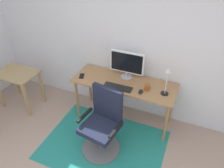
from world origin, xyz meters
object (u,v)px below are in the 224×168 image
side_table (18,79)px  office_chair (102,128)px  computer_mouse (141,92)px  monitor (127,63)px  keyboard (118,87)px  coffee_cup (147,87)px  desk_lamp (167,77)px  desk (124,86)px  cell_phone (82,76)px

side_table → office_chair: bearing=-11.1°
computer_mouse → monitor: bearing=137.0°
monitor → keyboard: bearing=-93.8°
coffee_cup → desk_lamp: 0.35m
side_table → monitor: bearing=15.4°
computer_mouse → desk: bearing=152.8°
cell_phone → office_chair: bearing=-63.7°
keyboard → computer_mouse: (0.35, 0.01, 0.01)m
monitor → cell_phone: 0.75m
monitor → keyboard: monitor is taller
coffee_cup → cell_phone: 1.06m
side_table → cell_phone: bearing=12.2°
monitor → coffee_cup: size_ratio=5.38×
computer_mouse → side_table: bearing=-174.8°
cell_phone → office_chair: office_chair is taller
desk → desk_lamp: bearing=-4.8°
coffee_cup → office_chair: bearing=-123.7°
coffee_cup → side_table: coffee_cup is taller
monitor → keyboard: 0.40m
desk → monitor: monitor is taller
coffee_cup → desk_lamp: bearing=1.5°
monitor → cell_phone: (-0.67, -0.25, -0.25)m
monitor → computer_mouse: 0.51m
keyboard → desk_lamp: bearing=9.8°
desk → side_table: bearing=-169.1°
desk_lamp → keyboard: bearing=-170.2°
desk_lamp → computer_mouse: bearing=-162.1°
keyboard → computer_mouse: size_ratio=4.13×
desk → coffee_cup: 0.40m
office_chair → side_table: office_chair is taller
keyboard → side_table: 1.81m
office_chair → side_table: 1.81m
desk → desk_lamp: size_ratio=3.73×
coffee_cup → side_table: bearing=-172.5°
office_chair → computer_mouse: bearing=64.7°
computer_mouse → coffee_cup: coffee_cup is taller
computer_mouse → side_table: (-2.14, -0.19, -0.21)m
office_chair → desk_lamp: bearing=51.8°
computer_mouse → office_chair: size_ratio=0.10×
computer_mouse → desk_lamp: (0.32, 0.10, 0.28)m
office_chair → coffee_cup: bearing=64.8°
keyboard → office_chair: office_chair is taller
office_chair → monitor: bearing=96.1°
side_table → desk_lamp: bearing=6.9°
monitor → side_table: bearing=-164.6°
coffee_cup → office_chair: size_ratio=0.10×
monitor → desk_lamp: size_ratio=1.25×
desk → keyboard: bearing=-103.8°
desk → office_chair: bearing=-94.6°
monitor → computer_mouse: monitor is taller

